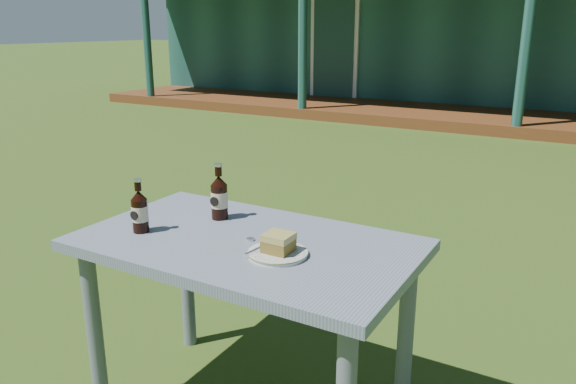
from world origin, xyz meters
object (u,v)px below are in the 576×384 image
Objects in this scene: cola_bottle_near at (219,197)px; cake_slice at (278,243)px; cafe_table at (247,266)px; cola_bottle_far at (140,211)px; plate at (278,253)px.

cake_slice is at bearing -27.35° from cola_bottle_near.
cafe_table is at bearing -32.71° from cola_bottle_near.
cake_slice is 0.41× the size of cola_bottle_near.
cola_bottle_near is 1.10× the size of cola_bottle_far.
cola_bottle_near is at bearing 152.25° from plate.
cola_bottle_far is (-0.38, -0.12, 0.18)m from cafe_table.
cola_bottle_near reaches higher than plate.
cola_bottle_far reaches higher than cake_slice.
cafe_table is at bearing 160.29° from cake_slice.
plate is 2.22× the size of cake_slice.
cafe_table is 5.88× the size of plate.
cake_slice is (0.00, 0.00, 0.04)m from plate.
cafe_table is 0.44m from cola_bottle_far.
plate is at bearing 6.24° from cola_bottle_far.
cola_bottle_far reaches higher than plate.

